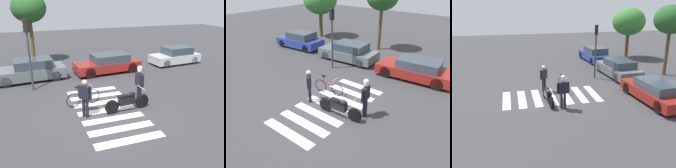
# 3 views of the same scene
# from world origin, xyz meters

# --- Properties ---
(ground_plane) EXTENTS (60.00, 60.00, 0.00)m
(ground_plane) POSITION_xyz_m (0.00, 0.00, 0.00)
(ground_plane) COLOR #38383A
(police_motorcycle) EXTENTS (2.25, 0.62, 1.04)m
(police_motorcycle) POSITION_xyz_m (0.88, -0.34, 0.46)
(police_motorcycle) COLOR black
(police_motorcycle) RESTS_ON ground_plane
(leaning_bicycle) EXTENTS (1.74, 0.47, 1.02)m
(leaning_bicycle) POSITION_xyz_m (-0.91, 0.95, 0.39)
(leaning_bicycle) COLOR black
(leaning_bicycle) RESTS_ON ground_plane
(officer_on_foot) EXTENTS (0.50, 0.53, 1.74)m
(officer_on_foot) POSITION_xyz_m (-1.11, -0.29, 1.00)
(officer_on_foot) COLOR black
(officer_on_foot) RESTS_ON ground_plane
(officer_by_motorcycle) EXTENTS (0.26, 0.70, 1.91)m
(officer_by_motorcycle) POSITION_xyz_m (1.81, 0.35, 1.13)
(officer_by_motorcycle) COLOR black
(officer_by_motorcycle) RESTS_ON ground_plane
(crosswalk_stripes) EXTENTS (2.81, 5.85, 0.01)m
(crosswalk_stripes) POSITION_xyz_m (0.00, -0.00, 0.00)
(crosswalk_stripes) COLOR silver
(crosswalk_stripes) RESTS_ON ground_plane
(car_blue_hatchback) EXTENTS (4.15, 2.18, 1.40)m
(car_blue_hatchback) POSITION_xyz_m (-8.34, 5.74, 0.66)
(car_blue_hatchback) COLOR black
(car_blue_hatchback) RESTS_ON ground_plane
(car_grey_coupe) EXTENTS (4.44, 2.23, 1.36)m
(car_grey_coupe) POSITION_xyz_m (-3.14, 5.83, 0.65)
(car_grey_coupe) COLOR black
(car_grey_coupe) RESTS_ON ground_plane
(car_maroon_wagon) EXTENTS (4.69, 2.21, 1.29)m
(car_maroon_wagon) POSITION_xyz_m (2.02, 5.77, 0.63)
(car_maroon_wagon) COLOR black
(car_maroon_wagon) RESTS_ON ground_plane
(traffic_light_pole) EXTENTS (0.36, 0.31, 3.98)m
(traffic_light_pole) POSITION_xyz_m (-3.16, 3.91, 2.69)
(traffic_light_pole) COLOR #38383D
(traffic_light_pole) RESTS_ON ground_plane
(street_tree_near) EXTENTS (3.26, 3.26, 5.01)m
(street_tree_near) POSITION_xyz_m (-9.46, 9.61, 3.60)
(street_tree_near) COLOR brown
(street_tree_near) RESTS_ON ground_plane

